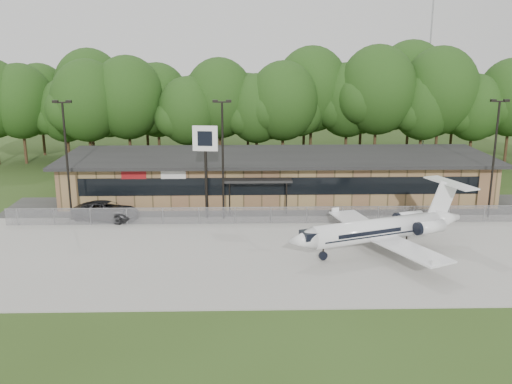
{
  "coord_description": "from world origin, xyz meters",
  "views": [
    {
      "loc": [
        -3.34,
        -30.52,
        14.56
      ],
      "look_at": [
        -2.32,
        12.0,
        3.58
      ],
      "focal_mm": 40.0,
      "sensor_mm": 36.0,
      "label": 1
    }
  ],
  "objects_px": {
    "suv": "(106,211)",
    "terminal": "(277,175)",
    "pole_sign": "(205,148)",
    "business_jet": "(383,230)"
  },
  "relations": [
    {
      "from": "terminal",
      "to": "pole_sign",
      "type": "height_order",
      "value": "pole_sign"
    },
    {
      "from": "terminal",
      "to": "pole_sign",
      "type": "distance_m",
      "value": 10.43
    },
    {
      "from": "pole_sign",
      "to": "business_jet",
      "type": "bearing_deg",
      "value": -27.11
    },
    {
      "from": "suv",
      "to": "terminal",
      "type": "bearing_deg",
      "value": -48.96
    },
    {
      "from": "suv",
      "to": "pole_sign",
      "type": "relative_size",
      "value": 0.71
    },
    {
      "from": "business_jet",
      "to": "pole_sign",
      "type": "height_order",
      "value": "pole_sign"
    },
    {
      "from": "business_jet",
      "to": "terminal",
      "type": "bearing_deg",
      "value": 92.54
    },
    {
      "from": "business_jet",
      "to": "suv",
      "type": "bearing_deg",
      "value": 138.3
    },
    {
      "from": "business_jet",
      "to": "pole_sign",
      "type": "bearing_deg",
      "value": 126.16
    },
    {
      "from": "terminal",
      "to": "suv",
      "type": "distance_m",
      "value": 16.79
    }
  ]
}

